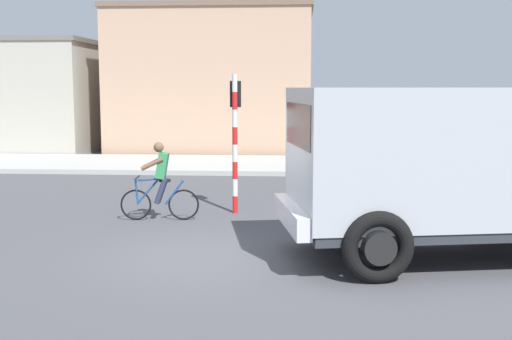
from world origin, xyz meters
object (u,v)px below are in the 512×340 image
(cyclist, at_px, (160,181))
(car_red_near, at_px, (479,168))
(truck_foreground, at_px, (448,161))
(traffic_light_pole, at_px, (235,124))
(pedestrian_near_kerb, at_px, (411,164))

(cyclist, height_order, car_red_near, cyclist)
(cyclist, bearing_deg, truck_foreground, -26.69)
(cyclist, relative_size, traffic_light_pole, 0.54)
(car_red_near, xyz_separation_m, pedestrian_near_kerb, (-1.67, 0.51, 0.03))
(truck_foreground, xyz_separation_m, traffic_light_pole, (-3.99, 3.77, 0.40))
(truck_foreground, bearing_deg, cyclist, 153.31)
(cyclist, distance_m, car_red_near, 8.43)
(car_red_near, bearing_deg, pedestrian_near_kerb, 163.06)
(truck_foreground, relative_size, traffic_light_pole, 1.80)
(truck_foreground, bearing_deg, traffic_light_pole, 136.59)
(car_red_near, bearing_deg, traffic_light_pole, -159.18)
(traffic_light_pole, height_order, car_red_near, traffic_light_pole)
(truck_foreground, relative_size, car_red_near, 1.34)
(pedestrian_near_kerb, bearing_deg, car_red_near, -16.94)
(car_red_near, bearing_deg, cyclist, -156.71)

